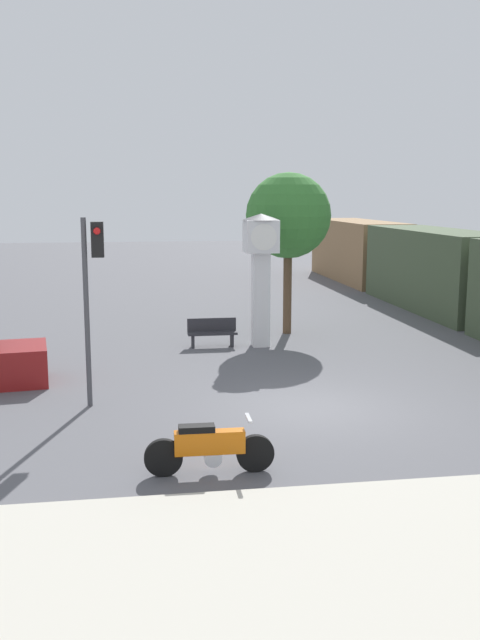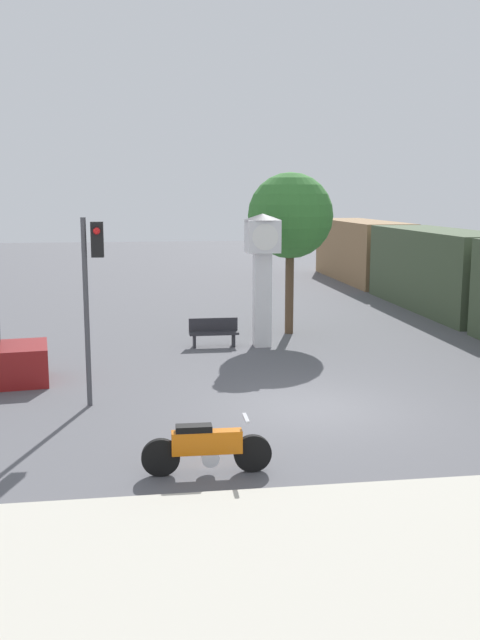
% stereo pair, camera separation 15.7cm
% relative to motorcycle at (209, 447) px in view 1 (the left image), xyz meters
% --- Properties ---
extents(ground_plane, '(120.00, 120.00, 0.00)m').
position_rel_motorcycle_xyz_m(ground_plane, '(2.78, 3.55, -0.49)').
color(ground_plane, '#56565B').
extents(sidewalk_strip, '(36.00, 6.00, 0.10)m').
position_rel_motorcycle_xyz_m(sidewalk_strip, '(2.78, -4.00, -0.44)').
color(sidewalk_strip, '#BCB7A8').
rests_on(sidewalk_strip, ground_plane).
extents(motorcycle, '(2.31, 0.50, 1.02)m').
position_rel_motorcycle_xyz_m(motorcycle, '(0.00, 0.00, 0.00)').
color(motorcycle, black).
rests_on(motorcycle, ground_plane).
extents(clock_tower, '(1.23, 1.23, 4.29)m').
position_rel_motorcycle_xyz_m(clock_tower, '(2.87, 10.50, 2.37)').
color(clock_tower, white).
rests_on(clock_tower, ground_plane).
extents(freight_train, '(2.80, 31.57, 3.40)m').
position_rel_motorcycle_xyz_m(freight_train, '(11.76, 16.94, 1.21)').
color(freight_train, '#425138').
rests_on(freight_train, ground_plane).
extents(traffic_light, '(0.50, 0.35, 4.39)m').
position_rel_motorcycle_xyz_m(traffic_light, '(-2.16, 4.53, 2.52)').
color(traffic_light, '#47474C').
rests_on(traffic_light, ground_plane).
extents(street_tree, '(2.97, 2.97, 5.65)m').
position_rel_motorcycle_xyz_m(street_tree, '(4.20, 12.52, 3.65)').
color(street_tree, brown).
rests_on(street_tree, ground_plane).
extents(bench, '(1.60, 0.44, 0.92)m').
position_rel_motorcycle_xyz_m(bench, '(1.30, 10.69, -0.00)').
color(bench, '#2D2D33').
rests_on(bench, ground_plane).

